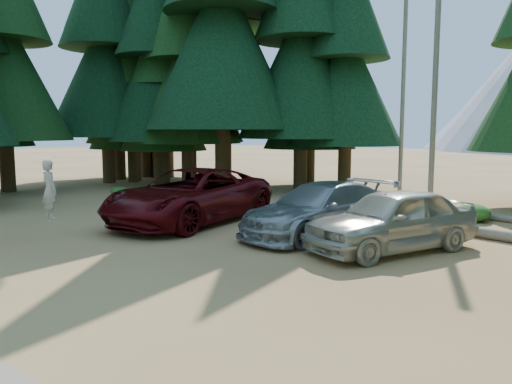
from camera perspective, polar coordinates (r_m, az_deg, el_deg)
ground at (r=11.49m, az=-8.49°, el=-8.42°), size 160.00×160.00×0.00m
forest_belt_north at (r=24.24m, az=17.85°, el=-0.58°), size 36.00×7.00×22.00m
forest_belt_west at (r=26.41m, az=-25.97°, el=-0.36°), size 6.00×22.00×22.00m
snag_front at (r=23.51m, az=19.88°, el=13.79°), size 0.24×0.24×12.00m
snag_back at (r=25.48m, az=16.46°, el=11.09°), size 0.20×0.20×10.00m
red_pickup at (r=16.73m, az=-7.50°, el=-0.43°), size 3.68×6.77×1.80m
silver_minivan_center at (r=14.63m, az=7.35°, el=-1.99°), size 3.23×5.67×1.55m
silver_minivan_right at (r=13.10m, az=15.26°, el=-3.07°), size 3.64×5.11×1.61m
frisbee_player at (r=15.24m, az=-22.51°, el=0.30°), size 0.66×0.48×1.76m
log_left at (r=17.11m, az=10.30°, el=-2.91°), size 3.88×0.61×0.28m
log_mid at (r=18.72m, az=26.66°, el=-2.74°), size 2.94×0.93×0.24m
log_right at (r=15.74m, az=23.81°, el=-4.19°), size 4.72×1.24×0.30m
shrub_far_left at (r=21.86m, az=-7.43°, el=-0.33°), size 1.05×1.05×0.58m
shrub_left at (r=19.22m, az=4.57°, el=-1.57°), size 0.71×0.71×0.39m
shrub_center_left at (r=19.49m, az=8.79°, el=-1.00°), size 1.33×1.33×0.73m
shrub_center_right at (r=19.76m, az=7.56°, el=-1.33°), size 0.76×0.76×0.42m
shrub_right at (r=16.16m, az=10.84°, el=-2.84°), size 1.16×1.16×0.64m
shrub_far_right at (r=18.40m, az=23.59°, el=-2.18°), size 1.09×1.09×0.60m
shrub_edge_west at (r=24.39m, az=-15.33°, el=0.07°), size 0.80×0.80×0.44m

